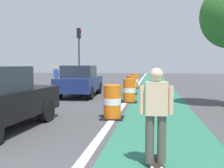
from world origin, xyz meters
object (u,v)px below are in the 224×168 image
Objects in this scene: traffic_barrel_far at (135,81)px; traffic_light_corner at (79,46)px; parked_sedan_second at (80,81)px; pedestrian_crossing at (56,77)px; skateboarder_on_lane at (156,114)px; traffic_barrel_front at (112,102)px; traffic_barrel_mid at (129,91)px; traffic_barrel_back at (131,85)px.

traffic_barrel_far is 0.21× the size of traffic_light_corner.
pedestrian_crossing is at bearing 127.40° from parked_sedan_second.
skateboarder_on_lane is 1.05× the size of pedestrian_crossing.
traffic_barrel_front is 1.00× the size of traffic_barrel_mid.
traffic_barrel_back is 3.91m from traffic_barrel_far.
pedestrian_crossing is (-5.77, 5.58, 0.33)m from traffic_barrel_mid.
traffic_barrel_back is at bearing 89.65° from traffic_barrel_front.
traffic_barrel_mid is 0.68× the size of pedestrian_crossing.
traffic_barrel_back is at bearing 27.71° from parked_sedan_second.
traffic_light_corner reaches higher than traffic_barrel_mid.
traffic_light_corner is at bearing 88.96° from pedestrian_crossing.
traffic_barrel_back is at bearing -22.73° from pedestrian_crossing.
traffic_light_corner is at bearing 125.16° from traffic_barrel_back.
traffic_barrel_back is 0.68× the size of pedestrian_crossing.
parked_sedan_second reaches higher than traffic_barrel_back.
parked_sedan_second is at bearing -116.35° from traffic_barrel_far.
traffic_barrel_far is at bearing 63.65° from parked_sedan_second.
traffic_barrel_far is at bearing 91.08° from traffic_barrel_back.
traffic_barrel_front and traffic_barrel_mid have the same top height.
skateboarder_on_lane is at bearing -84.60° from traffic_barrel_far.
traffic_barrel_far is at bearing 92.00° from traffic_barrel_mid.
traffic_light_corner is (-6.79, 18.36, 2.59)m from skateboarder_on_lane.
parked_sedan_second is at bearing -73.22° from traffic_light_corner.
traffic_barrel_front and traffic_barrel_far have the same top height.
pedestrian_crossing is at bearing 121.10° from traffic_barrel_front.
pedestrian_crossing is (-6.89, 12.90, -0.05)m from skateboarder_on_lane.
traffic_barrel_front is 10.76m from traffic_barrel_far.
traffic_barrel_front is at bearing -90.35° from traffic_barrel_back.
skateboarder_on_lane is 1.55× the size of traffic_barrel_far.
traffic_barrel_back is (-0.18, 3.24, 0.00)m from traffic_barrel_mid.
traffic_light_corner reaches higher than pedestrian_crossing.
skateboarder_on_lane is at bearing -83.02° from traffic_barrel_back.
traffic_barrel_far is 5.75m from pedestrian_crossing.
parked_sedan_second is at bearing 116.17° from traffic_barrel_front.
traffic_barrel_mid is at bearing -32.07° from parked_sedan_second.
skateboarder_on_lane reaches higher than traffic_barrel_back.
skateboarder_on_lane is at bearing -70.16° from traffic_barrel_front.
traffic_light_corner is at bearing 117.20° from traffic_barrel_mid.
traffic_barrel_back and traffic_barrel_far have the same top height.
pedestrian_crossing reaches higher than traffic_barrel_mid.
traffic_light_corner reaches higher than traffic_barrel_far.
skateboarder_on_lane is 9.98m from parked_sedan_second.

